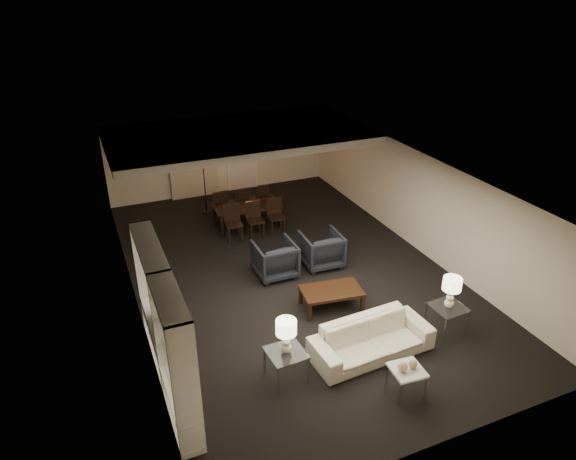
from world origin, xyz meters
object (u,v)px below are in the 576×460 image
(table_lamp_right, at_px, (451,293))
(television, at_px, (160,313))
(armchair_right, at_px, (321,249))
(vase_amber, at_px, (169,325))
(vase_blue, at_px, (181,379))
(table_lamp_left, at_px, (286,337))
(dining_table, at_px, (248,216))
(chair_nl, at_px, (234,224))
(pendant_light, at_px, (249,151))
(floor_speaker, at_px, (176,292))
(side_table_left, at_px, (286,365))
(marble_table, at_px, (406,381))
(chair_nr, at_px, (276,216))
(coffee_table, at_px, (331,299))
(chair_fr, at_px, (260,199))
(chair_fl, at_px, (220,205))
(chair_fm, at_px, (240,202))
(sofa, at_px, (371,339))
(floor_lamp, at_px, (204,182))
(armchair_left, at_px, (275,259))
(side_table_right, at_px, (446,319))

(table_lamp_right, relative_size, television, 0.57)
(armchair_right, xyz_separation_m, vase_amber, (-4.17, -3.24, 1.23))
(vase_blue, bearing_deg, table_lamp_right, 6.15)
(table_lamp_left, relative_size, vase_blue, 3.92)
(dining_table, relative_size, chair_nl, 1.92)
(pendant_light, height_order, floor_speaker, pendant_light)
(side_table_left, bearing_deg, armchair_right, 55.12)
(pendant_light, distance_m, table_lamp_left, 7.11)
(marble_table, distance_m, chair_nr, 6.49)
(dining_table, bearing_deg, chair_nr, -44.29)
(coffee_table, relative_size, chair_fr, 1.32)
(chair_fr, bearing_deg, coffee_table, 81.43)
(chair_fl, bearing_deg, chair_nl, 95.50)
(chair_fm, bearing_deg, table_lamp_right, 104.03)
(sofa, relative_size, table_lamp_right, 3.53)
(armchair_right, relative_size, floor_lamp, 0.49)
(vase_amber, relative_size, chair_nl, 0.20)
(vase_amber, bearing_deg, side_table_left, -1.75)
(coffee_table, bearing_deg, pendant_light, 89.55)
(chair_nr, height_order, chair_fm, same)
(table_lamp_right, distance_m, chair_fm, 6.99)
(armchair_left, distance_m, vase_blue, 4.93)
(dining_table, height_order, chair_nl, chair_nl)
(marble_table, bearing_deg, television, 146.43)
(side_table_right, xyz_separation_m, table_lamp_left, (-3.40, 0.00, 0.62))
(table_lamp_right, xyz_separation_m, marble_table, (-1.70, -1.10, -0.65))
(side_table_right, relative_size, table_lamp_right, 0.97)
(armchair_left, height_order, chair_fr, chair_fr)
(armchair_right, relative_size, table_lamp_right, 1.44)
(side_table_left, xyz_separation_m, table_lamp_right, (3.40, 0.00, 0.62))
(sofa, relative_size, vase_blue, 13.81)
(sofa, height_order, floor_lamp, floor_lamp)
(pendant_light, bearing_deg, floor_speaker, -126.12)
(sofa, xyz_separation_m, chair_fl, (-0.93, 6.68, 0.14))
(armchair_left, height_order, vase_blue, vase_blue)
(vase_amber, distance_m, chair_fr, 7.74)
(table_lamp_right, bearing_deg, pendant_light, 103.67)
(vase_blue, bearing_deg, chair_nr, 57.17)
(table_lamp_right, bearing_deg, sofa, 180.00)
(floor_speaker, bearing_deg, marble_table, -30.13)
(sofa, relative_size, coffee_table, 1.82)
(sofa, bearing_deg, television, 157.44)
(dining_table, height_order, chair_nr, chair_nr)
(chair_fr, height_order, floor_lamp, floor_lamp)
(chair_nl, xyz_separation_m, chair_nr, (1.20, 0.00, 0.00))
(floor_speaker, xyz_separation_m, dining_table, (2.69, 3.40, -0.23))
(marble_table, xyz_separation_m, chair_nl, (-0.93, 6.48, 0.21))
(table_lamp_right, bearing_deg, table_lamp_left, 180.00)
(coffee_table, xyz_separation_m, armchair_left, (-0.60, 1.70, 0.20))
(television, bearing_deg, table_lamp_right, -103.41)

